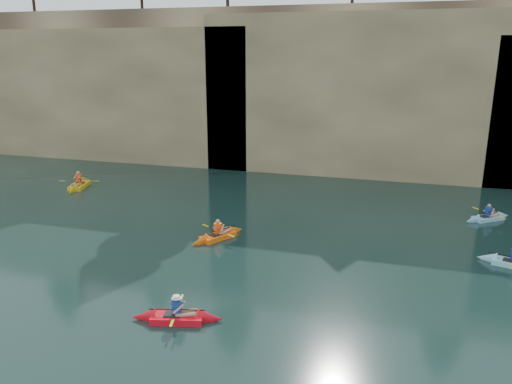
# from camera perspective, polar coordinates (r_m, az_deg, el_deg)

# --- Properties ---
(ground) EXTENTS (160.00, 160.00, 0.00)m
(ground) POSITION_cam_1_polar(r_m,az_deg,el_deg) (15.68, -0.04, -17.18)
(ground) COLOR black
(ground) RESTS_ON ground
(cliff) EXTENTS (70.00, 16.00, 12.00)m
(cliff) POSITION_cam_1_polar(r_m,az_deg,el_deg) (42.85, 11.59, 12.14)
(cliff) COLOR tan
(cliff) RESTS_ON ground
(cliff_slab_west) EXTENTS (26.00, 2.40, 10.56)m
(cliff_slab_west) POSITION_cam_1_polar(r_m,az_deg,el_deg) (42.57, -17.90, 10.71)
(cliff_slab_west) COLOR tan
(cliff_slab_west) RESTS_ON ground
(cliff_slab_center) EXTENTS (24.00, 2.40, 11.40)m
(cliff_slab_center) POSITION_cam_1_polar(r_m,az_deg,el_deg) (35.37, 13.75, 10.80)
(cliff_slab_center) COLOR tan
(cliff_slab_center) RESTS_ON ground
(sea_cave_west) EXTENTS (4.50, 1.00, 4.00)m
(sea_cave_west) POSITION_cam_1_polar(r_m,az_deg,el_deg) (41.33, -15.70, 6.15)
(sea_cave_west) COLOR black
(sea_cave_west) RESTS_ON ground
(sea_cave_center) EXTENTS (3.50, 1.00, 3.20)m
(sea_cave_center) POSITION_cam_1_polar(r_m,az_deg,el_deg) (36.09, 3.70, 4.72)
(sea_cave_center) COLOR black
(sea_cave_center) RESTS_ON ground
(sea_cave_east) EXTENTS (5.00, 1.00, 4.50)m
(sea_cave_east) POSITION_cam_1_polar(r_m,az_deg,el_deg) (35.69, 26.26, 4.05)
(sea_cave_east) COLOR black
(sea_cave_east) RESTS_ON ground
(main_kayaker) EXTENTS (3.10, 2.04, 1.12)m
(main_kayaker) POSITION_cam_1_polar(r_m,az_deg,el_deg) (17.04, -8.99, -13.89)
(main_kayaker) COLOR red
(main_kayaker) RESTS_ON ground
(kayaker_orange) EXTENTS (2.16, 3.02, 1.17)m
(kayaker_orange) POSITION_cam_1_polar(r_m,az_deg,el_deg) (23.67, -4.36, -4.98)
(kayaker_orange) COLOR #FF6510
(kayaker_orange) RESTS_ON ground
(kayaker_yellow) EXTENTS (2.58, 3.39, 1.35)m
(kayaker_yellow) POSITION_cam_1_polar(r_m,az_deg,el_deg) (34.23, -19.53, 0.75)
(kayaker_yellow) COLOR gold
(kayaker_yellow) RESTS_ON ground
(kayaker_ltblue_mid) EXTENTS (2.69, 2.27, 1.09)m
(kayaker_ltblue_mid) POSITION_cam_1_polar(r_m,az_deg,el_deg) (28.80, 24.95, -2.66)
(kayaker_ltblue_mid) COLOR #7DB4D2
(kayaker_ltblue_mid) RESTS_ON ground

